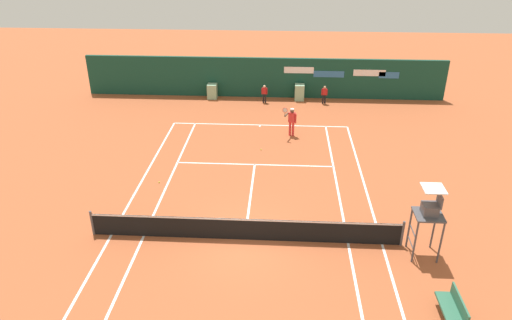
{
  "coord_description": "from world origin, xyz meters",
  "views": [
    {
      "loc": [
        1.32,
        -15.01,
        11.05
      ],
      "look_at": [
        0.13,
        5.33,
        0.8
      ],
      "focal_mm": 33.13,
      "sensor_mm": 36.0,
      "label": 1
    }
  ],
  "objects": [
    {
      "name": "ball_kid_left_post",
      "position": [
        0.09,
        15.76,
        0.71
      ],
      "size": [
        0.41,
        0.17,
        1.23
      ],
      "rotation": [
        0.0,
        0.0,
        3.12
      ],
      "color": "black",
      "rests_on": "ground_plane"
    },
    {
      "name": "tennis_ball_near_service_line",
      "position": [
        0.24,
        8.14,
        0.03
      ],
      "size": [
        0.07,
        0.07,
        0.07
      ],
      "primitive_type": "sphere",
      "color": "#CCE033",
      "rests_on": "ground_plane"
    },
    {
      "name": "umpire_chair",
      "position": [
        6.65,
        -0.53,
        1.87
      ],
      "size": [
        1.0,
        1.0,
        2.85
      ],
      "rotation": [
        0.0,
        0.0,
        1.57
      ],
      "color": "#47474C",
      "rests_on": "ground_plane"
    },
    {
      "name": "tennis_net",
      "position": [
        0.0,
        0.0,
        0.51
      ],
      "size": [
        12.1,
        0.1,
        1.07
      ],
      "color": "#4C4C51",
      "rests_on": "ground_plane"
    },
    {
      "name": "tennis_ball_by_sideline",
      "position": [
        -4.43,
        4.24,
        0.03
      ],
      "size": [
        0.07,
        0.07,
        0.07
      ],
      "primitive_type": "sphere",
      "color": "#CCE033",
      "rests_on": "ground_plane"
    },
    {
      "name": "player_on_baseline",
      "position": [
        1.88,
        10.21,
        1.0
      ],
      "size": [
        0.81,
        0.67,
        1.87
      ],
      "rotation": [
        0.0,
        0.0,
        2.8
      ],
      "color": "red",
      "rests_on": "ground_plane"
    },
    {
      "name": "ball_kid_right_post",
      "position": [
        4.16,
        15.76,
        0.72
      ],
      "size": [
        0.42,
        0.17,
        1.25
      ],
      "rotation": [
        0.0,
        0.0,
        3.16
      ],
      "color": "black",
      "rests_on": "ground_plane"
    },
    {
      "name": "sponsor_back_wall",
      "position": [
        -0.0,
        16.97,
        1.35
      ],
      "size": [
        25.0,
        1.02,
        2.79
      ],
      "color": "#144233",
      "rests_on": "ground_plane"
    },
    {
      "name": "ground_plane",
      "position": [
        -0.0,
        0.58,
        0.0
      ],
      "size": [
        80.0,
        80.0,
        0.01
      ],
      "color": "#A8512D"
    },
    {
      "name": "player_bench",
      "position": [
        6.72,
        -3.79,
        0.51
      ],
      "size": [
        0.54,
        1.52,
        0.88
      ],
      "rotation": [
        0.0,
        0.0,
        1.57
      ],
      "color": "#38383D",
      "rests_on": "ground_plane"
    }
  ]
}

